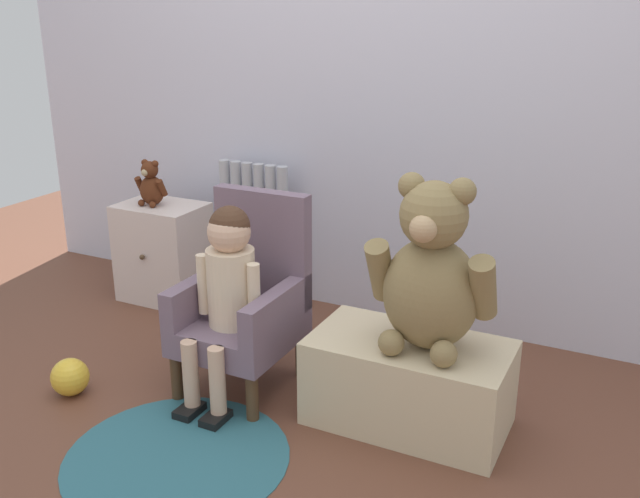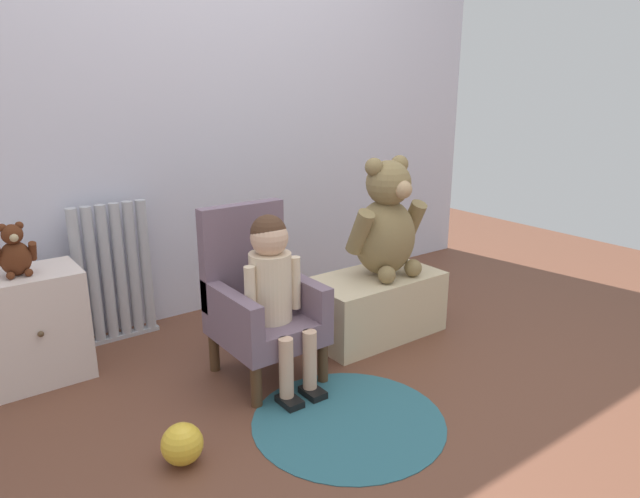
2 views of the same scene
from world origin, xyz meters
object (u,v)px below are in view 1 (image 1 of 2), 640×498
Objects in this scene: radiator at (255,233)px; child_figure at (227,278)px; small_teddy_bear at (151,185)px; child_armchair at (246,302)px; small_dresser at (164,252)px; low_bench at (408,383)px; floor_rug at (177,456)px; large_teddy_bear at (431,275)px; toy_ball at (70,377)px.

child_figure reaches higher than radiator.
child_armchair is at bearing -30.82° from small_teddy_bear.
radiator is 0.52m from small_teddy_bear.
small_dresser is 2.20× the size of small_teddy_bear.
low_bench is 0.79m from floor_rug.
large_teddy_bear is at bearing -19.12° from small_dresser.
low_bench is 1.58m from small_teddy_bear.
large_teddy_bear is (1.08, -0.70, 0.22)m from radiator.
low_bench is at bearing 9.69° from child_figure.
child_figure is (0.00, -0.12, 0.14)m from child_armchair.
child_figure is (0.78, -0.62, 0.22)m from small_dresser.
child_armchair is at bearing 35.96° from toy_ball.
floor_rug is at bearing -81.86° from child_figure.
child_figure is 3.32× the size of small_teddy_bear.
large_teddy_bear reaches higher than small_dresser.
child_figure is 1.24× the size of large_teddy_bear.
small_dresser is at bearing 147.29° from child_armchair.
child_armchair is at bearing 96.36° from floor_rug.
toy_ball reaches higher than floor_rug.
child_figure is 1.07× the size of low_bench.
small_teddy_bear is (-0.42, -0.21, 0.23)m from radiator.
small_teddy_bear is 1.44m from floor_rug.
low_bench is 1.22m from toy_ball.
radiator is 0.45m from small_dresser.
large_teddy_bear is 4.12× the size of toy_ball.
small_dresser is 0.93m from child_armchair.
radiator is at bearing 119.19° from child_armchair.
floor_rug is at bearing -83.64° from child_armchair.
floor_rug is (0.44, -1.21, -0.33)m from radiator.
floor_rug is (0.84, -1.02, -0.23)m from small_dresser.
large_teddy_bear is at bearing 38.71° from floor_rug.
floor_rug is 5.17× the size of toy_ball.
child_armchair is 5.16× the size of toy_ball.
radiator is 0.90m from child_figure.
radiator reaches higher than low_bench.
child_figure is at bearing -170.31° from low_bench.
low_bench is 0.92× the size of floor_rug.
small_teddy_bear reaches higher than low_bench.
large_teddy_bear is at bearing -4.34° from low_bench.
low_bench is at bearing -18.67° from small_teddy_bear.
child_figure is at bearing 98.14° from floor_rug.
small_dresser is 1.34m from floor_rug.
radiator is at bearing 82.50° from toy_ball.
small_dresser is at bearing 106.11° from toy_ball.
toy_ball is at bearing -73.89° from small_dresser.
radiator reaches higher than toy_ball.
low_bench is at bearing 17.87° from toy_ball.
small_dresser is 0.66× the size of child_armchair.
toy_ball is at bearing 166.39° from floor_rug.
low_bench reaches higher than floor_rug.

